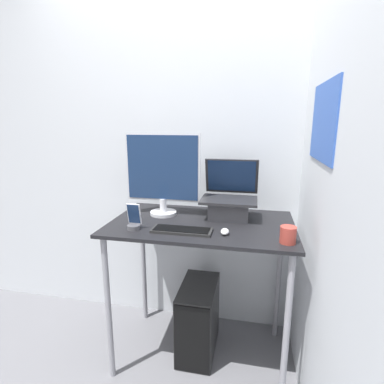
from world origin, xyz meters
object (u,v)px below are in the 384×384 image
at_px(laptop, 229,203).
at_px(mouse, 225,232).
at_px(monitor, 163,174).
at_px(cell_phone, 134,222).
at_px(computer_tower, 198,318).
at_px(keyboard, 182,230).

distance_m(laptop, mouse, 0.31).
bearing_deg(laptop, monitor, -175.94).
height_order(cell_phone, computer_tower, cell_phone).
relative_size(mouse, computer_tower, 0.15).
bearing_deg(computer_tower, mouse, -49.22).
bearing_deg(computer_tower, monitor, 164.99).
xyz_separation_m(monitor, computer_tower, (0.24, -0.06, -0.94)).
bearing_deg(mouse, cell_phone, -177.68).
bearing_deg(keyboard, mouse, 1.64).
bearing_deg(cell_phone, laptop, 32.99).
height_order(keyboard, mouse, mouse).
height_order(mouse, computer_tower, mouse).
xyz_separation_m(keyboard, mouse, (0.23, 0.01, 0.01)).
distance_m(monitor, computer_tower, 0.97).
xyz_separation_m(laptop, mouse, (0.01, -0.30, -0.08)).
distance_m(laptop, computer_tower, 0.80).
height_order(monitor, cell_phone, monitor).
distance_m(laptop, monitor, 0.45).
bearing_deg(cell_phone, keyboard, 2.91).
xyz_separation_m(laptop, computer_tower, (-0.17, -0.09, -0.77)).
relative_size(mouse, cell_phone, 0.48).
bearing_deg(keyboard, monitor, 124.09).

